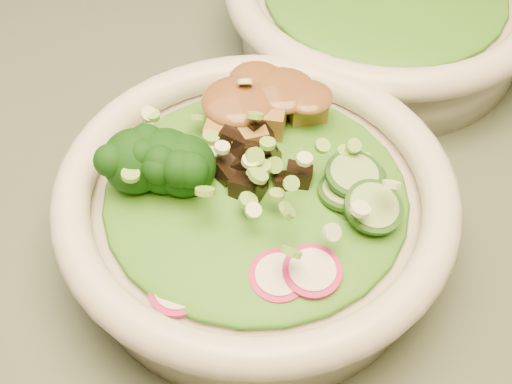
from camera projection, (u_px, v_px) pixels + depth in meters
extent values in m
cylinder|color=silver|center=(256.00, 223.00, 0.46)|extent=(0.22, 0.22, 0.05)
torus|color=silver|center=(256.00, 192.00, 0.44)|extent=(0.25, 0.25, 0.02)
cylinder|color=silver|center=(380.00, 22.00, 0.60)|extent=(0.23, 0.23, 0.05)
ellipsoid|color=#2F6615|center=(256.00, 191.00, 0.44)|extent=(0.19, 0.19, 0.02)
ellipsoid|color=brown|center=(259.00, 99.00, 0.46)|extent=(0.07, 0.05, 0.01)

